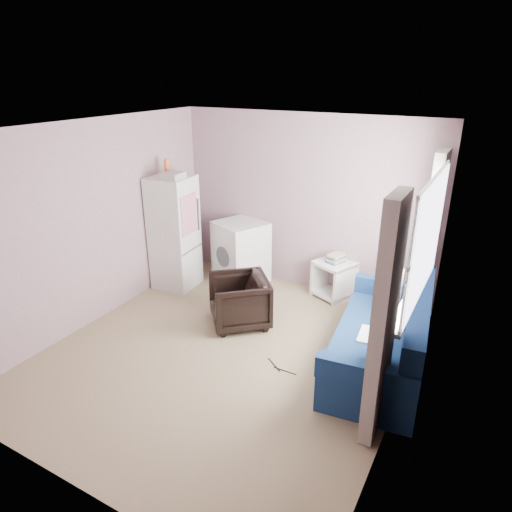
{
  "coord_description": "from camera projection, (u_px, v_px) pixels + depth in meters",
  "views": [
    {
      "loc": [
        2.43,
        -3.7,
        3.01
      ],
      "look_at": [
        0.05,
        0.6,
        1.0
      ],
      "focal_mm": 32.0,
      "sensor_mm": 36.0,
      "label": 1
    }
  ],
  "objects": [
    {
      "name": "side_table",
      "position": [
        334.0,
        277.0,
        6.43
      ],
      "size": [
        0.63,
        0.63,
        0.65
      ],
      "rotation": [
        0.0,
        0.0,
        -0.4
      ],
      "color": "white",
      "rests_on": "ground"
    },
    {
      "name": "floor_cables",
      "position": [
        280.0,
        368.0,
        4.96
      ],
      "size": [
        0.4,
        0.17,
        0.01
      ],
      "rotation": [
        0.0,
        0.0,
        -0.27
      ],
      "color": "black",
      "rests_on": "ground"
    },
    {
      "name": "window_dressing",
      "position": [
        412.0,
        275.0,
        4.58
      ],
      "size": [
        0.17,
        2.62,
        2.18
      ],
      "color": "white",
      "rests_on": "ground"
    },
    {
      "name": "room",
      "position": [
        226.0,
        252.0,
        4.75
      ],
      "size": [
        3.84,
        4.24,
        2.54
      ],
      "color": "#8F7C5D",
      "rests_on": "ground"
    },
    {
      "name": "sofa",
      "position": [
        386.0,
        342.0,
        4.85
      ],
      "size": [
        1.13,
        2.09,
        0.89
      ],
      "rotation": [
        0.0,
        0.0,
        0.11
      ],
      "color": "navy",
      "rests_on": "ground"
    },
    {
      "name": "fridge",
      "position": [
        174.0,
        232.0,
        6.58
      ],
      "size": [
        0.62,
        0.61,
        1.87
      ],
      "rotation": [
        0.0,
        0.0,
        0.09
      ],
      "color": "silver",
      "rests_on": "ground"
    },
    {
      "name": "armchair",
      "position": [
        239.0,
        299.0,
        5.7
      ],
      "size": [
        0.94,
        0.95,
        0.71
      ],
      "primitive_type": "imported",
      "rotation": [
        0.0,
        0.0,
        -0.85
      ],
      "color": "black",
      "rests_on": "ground"
    },
    {
      "name": "washing_machine",
      "position": [
        241.0,
        251.0,
        6.87
      ],
      "size": [
        0.86,
        0.86,
        0.93
      ],
      "rotation": [
        0.0,
        0.0,
        -0.4
      ],
      "color": "silver",
      "rests_on": "ground"
    }
  ]
}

